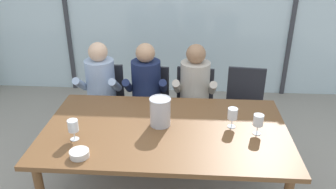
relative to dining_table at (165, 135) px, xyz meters
name	(u,v)px	position (x,y,z in m)	size (l,w,h in m)	color
ground	(172,140)	(0.00, 1.00, -0.70)	(14.00, 14.00, 0.00)	#9E9384
window_glass_panel	(178,7)	(0.00, 2.45, 0.60)	(7.26, 0.03, 2.60)	silver
window_mullion_left	(65,6)	(-1.63, 2.43, 0.60)	(0.06, 0.06, 2.60)	#38383D
window_mullion_right	(294,9)	(1.63, 2.43, 0.60)	(0.06, 0.06, 2.60)	#38383D
dining_table	(165,135)	(0.00, 0.00, 0.00)	(2.06, 1.19, 0.77)	brown
chair_near_curtain	(105,98)	(-0.77, 1.01, -0.17)	(0.47, 0.47, 0.90)	#232328
chair_left_of_center	(149,100)	(-0.26, 1.01, -0.17)	(0.49, 0.49, 0.90)	#232328
chair_center	(193,102)	(0.25, 0.99, -0.17)	(0.50, 0.50, 0.90)	#232328
chair_right_of_center	(245,102)	(0.83, 1.03, -0.17)	(0.48, 0.48, 0.90)	#232328
person_pale_blue_shirt	(99,90)	(-0.79, 0.87, 0.00)	(0.46, 0.61, 1.22)	#9EB2D1
person_navy_polo	(146,91)	(-0.28, 0.87, 0.00)	(0.48, 0.62, 1.22)	#192347
person_beige_jumper	(194,93)	(0.25, 0.87, 0.00)	(0.47, 0.62, 1.22)	#B7AD9E
ice_bucket_primary	(160,111)	(-0.05, 0.06, 0.20)	(0.18, 0.18, 0.25)	#B7B7BC
tasting_bowl	(79,154)	(-0.60, -0.44, 0.09)	(0.15, 0.15, 0.05)	silver
wine_glass_by_left_taster	(73,127)	(-0.71, -0.22, 0.19)	(0.08, 0.08, 0.17)	silver
wine_glass_near_bucket	(233,115)	(0.56, 0.06, 0.19)	(0.08, 0.08, 0.17)	silver
wine_glass_center_pour	(258,121)	(0.76, -0.03, 0.19)	(0.08, 0.08, 0.17)	silver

